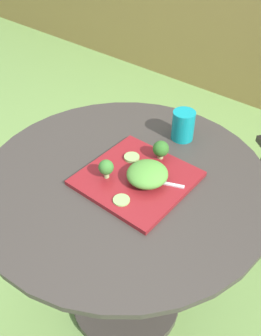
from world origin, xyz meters
name	(u,v)px	position (x,y,z in m)	size (l,w,h in m)	color
ground_plane	(126,301)	(0.00, 0.00, 0.00)	(12.00, 12.00, 0.00)	#70994C
patio_table	(125,234)	(0.00, 0.00, 0.44)	(0.87, 0.87, 0.70)	#38332D
salad_plate	(137,178)	(0.04, 0.01, 0.71)	(0.30, 0.30, 0.01)	maroon
drinking_glass	(183,127)	(0.02, 0.27, 0.75)	(0.07, 0.07, 0.10)	#0F8C93
fork	(152,181)	(0.09, 0.02, 0.72)	(0.15, 0.07, 0.00)	silver
lettuce_mound	(147,174)	(0.07, 0.02, 0.74)	(0.12, 0.12, 0.05)	#519338
broccoli_floret_0	(106,168)	(-0.03, -0.05, 0.75)	(0.04, 0.04, 0.06)	#99B770
broccoli_floret_1	(161,149)	(0.04, 0.13, 0.75)	(0.05, 0.05, 0.06)	#99B770
cucumber_slice_0	(132,157)	(-0.03, 0.07, 0.72)	(0.05, 0.05, 0.01)	#8EB766
cucumber_slice_1	(121,200)	(0.07, -0.09, 0.72)	(0.05, 0.05, 0.01)	#8EB766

